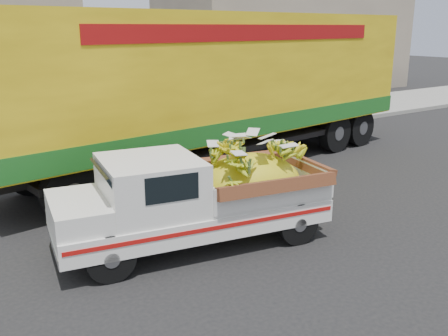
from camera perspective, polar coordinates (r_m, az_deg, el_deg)
ground at (r=8.98m, az=4.42°, el=-7.00°), size 100.00×100.00×0.00m
curb at (r=14.22m, az=-11.79°, el=1.67°), size 60.00×0.25×0.15m
sidewalk at (r=16.13m, az=-14.70°, el=3.14°), size 60.00×4.00×0.14m
building_right at (r=29.05m, az=7.31°, el=14.80°), size 14.00×6.00×6.00m
pickup_truck at (r=8.21m, az=-1.38°, el=-2.99°), size 4.60×2.33×1.54m
semi_trailer at (r=12.53m, az=-0.42°, el=9.64°), size 12.04×3.94×3.80m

